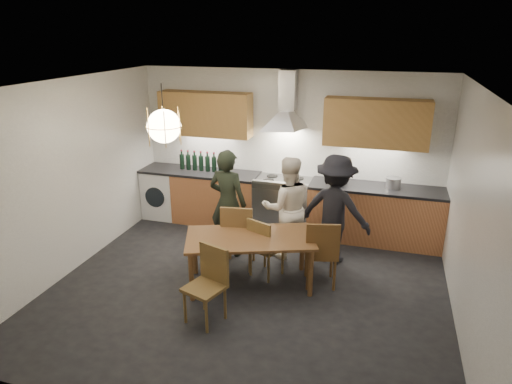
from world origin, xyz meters
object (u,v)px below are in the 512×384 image
(person_left, at_px, (228,203))
(person_right, at_px, (335,210))
(dining_table, at_px, (250,242))
(mixing_bowl, at_px, (338,181))
(chair_back_left, at_px, (238,233))
(person_mid, at_px, (287,208))
(wine_bottles, at_px, (204,161))
(chair_front, at_px, (209,279))
(stock_pot, at_px, (393,183))

(person_left, relative_size, person_right, 1.01)
(dining_table, bearing_deg, mixing_bowl, 43.62)
(chair_back_left, distance_m, person_right, 1.40)
(chair_back_left, bearing_deg, person_left, -63.20)
(chair_back_left, distance_m, mixing_bowl, 1.90)
(person_mid, xyz_separation_m, wine_bottles, (-1.66, 0.93, 0.31))
(chair_front, relative_size, person_mid, 0.58)
(dining_table, bearing_deg, person_mid, 53.32)
(chair_back_left, bearing_deg, stock_pot, -151.23)
(stock_pot, bearing_deg, wine_bottles, 179.64)
(dining_table, xyz_separation_m, chair_back_left, (-0.28, 0.35, -0.06))
(stock_pot, height_order, wine_bottles, wine_bottles)
(mixing_bowl, bearing_deg, person_left, -144.94)
(person_left, bearing_deg, person_mid, -159.55)
(chair_back_left, height_order, wine_bottles, wine_bottles)
(mixing_bowl, bearing_deg, chair_back_left, -128.81)
(mixing_bowl, xyz_separation_m, wine_bottles, (-2.27, 0.07, 0.13))
(chair_front, bearing_deg, mixing_bowl, 86.03)
(person_right, relative_size, wine_bottles, 1.74)
(dining_table, distance_m, chair_front, 0.88)
(dining_table, relative_size, chair_back_left, 1.88)
(person_mid, distance_m, person_right, 0.68)
(dining_table, distance_m, chair_back_left, 0.45)
(person_right, xyz_separation_m, mixing_bowl, (-0.07, 0.82, 0.15))
(dining_table, bearing_deg, person_right, 25.42)
(dining_table, distance_m, wine_bottles, 2.37)
(chair_back_left, xyz_separation_m, stock_pot, (2.00, 1.50, 0.43))
(chair_back_left, distance_m, wine_bottles, 1.95)
(dining_table, xyz_separation_m, person_left, (-0.57, 0.77, 0.19))
(person_mid, height_order, wine_bottles, person_mid)
(chair_front, bearing_deg, stock_pot, 73.00)
(person_mid, height_order, mixing_bowl, person_mid)
(person_right, xyz_separation_m, wine_bottles, (-2.34, 0.89, 0.28))
(person_left, height_order, person_mid, person_left)
(chair_front, distance_m, person_mid, 1.86)
(person_mid, relative_size, mixing_bowl, 4.41)
(person_left, bearing_deg, dining_table, 136.28)
(stock_pot, bearing_deg, person_right, -131.23)
(dining_table, bearing_deg, person_left, 106.54)
(chair_back_left, distance_m, stock_pot, 2.53)
(person_right, relative_size, stock_pot, 7.21)
(person_left, xyz_separation_m, person_right, (1.53, 0.20, -0.01))
(person_left, height_order, stock_pot, person_left)
(wine_bottles, bearing_deg, person_left, -53.41)
(person_right, distance_m, wine_bottles, 2.52)
(dining_table, relative_size, chair_front, 2.03)
(stock_pot, distance_m, wine_bottles, 3.11)
(chair_front, distance_m, mixing_bowl, 2.90)
(dining_table, relative_size, mixing_bowl, 5.23)
(person_right, bearing_deg, mixing_bowl, -73.18)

